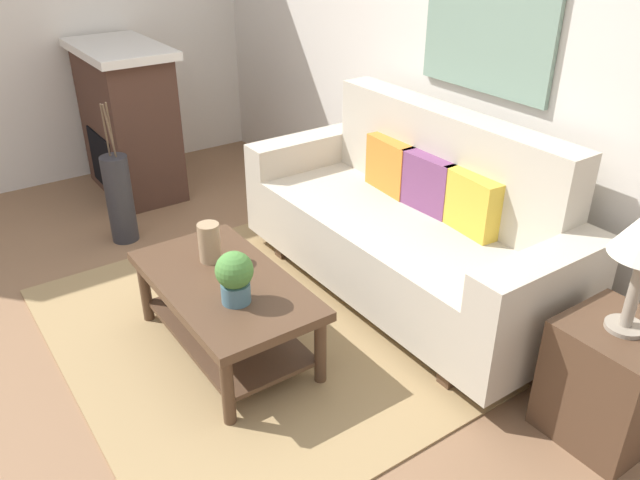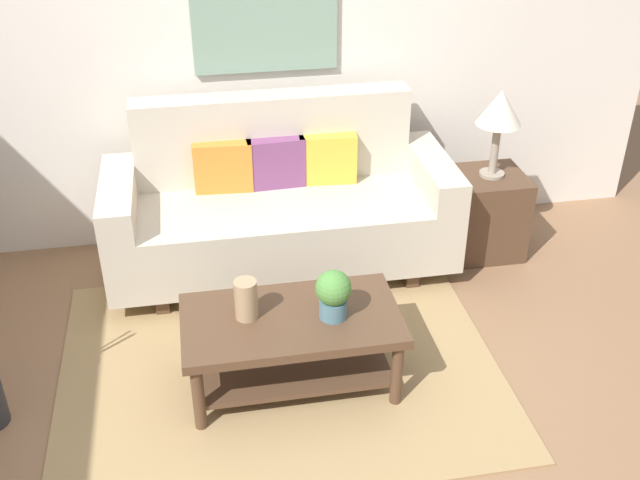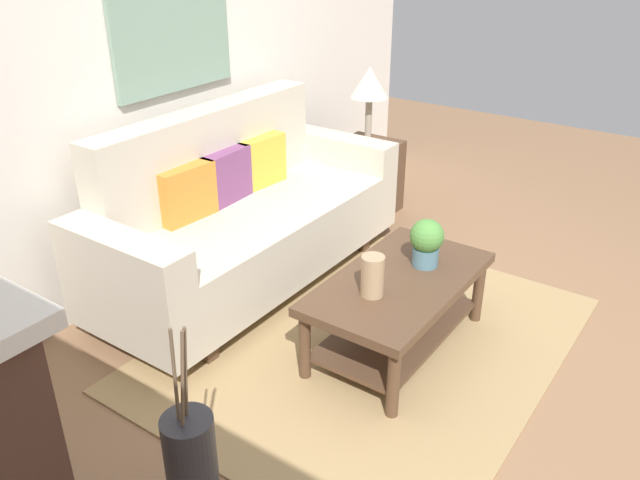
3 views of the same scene
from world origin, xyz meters
name	(u,v)px [view 1 (image 1 of 3)]	position (x,y,z in m)	size (l,w,h in m)	color
ground_plane	(162,368)	(0.00, 0.00, 0.00)	(9.60, 9.60, 0.00)	#8C6647
wall_back	(472,50)	(0.00, 2.04, 1.35)	(5.60, 0.10, 2.70)	silver
wall_left	(58,10)	(-2.85, 0.50, 1.35)	(0.10, 4.99, 2.70)	silver
area_rug	(248,334)	(0.00, 0.50, 0.01)	(2.33, 1.86, 0.01)	#A38456
couch	(409,228)	(0.15, 1.50, 0.43)	(2.14, 0.84, 1.08)	beige
throw_pillow_orange	(391,165)	(-0.18, 1.63, 0.68)	(0.36, 0.12, 0.32)	orange
throw_pillow_plum	(428,183)	(0.15, 1.63, 0.68)	(0.36, 0.12, 0.32)	#7A4270
throw_pillow_mustard	(471,203)	(0.48, 1.63, 0.68)	(0.36, 0.12, 0.32)	gold
coffee_table	(225,299)	(0.05, 0.36, 0.31)	(1.10, 0.60, 0.43)	#513826
tabletop_vase	(209,242)	(-0.16, 0.40, 0.54)	(0.12, 0.12, 0.21)	tan
potted_plant_tabletop	(235,276)	(0.26, 0.32, 0.57)	(0.18, 0.18, 0.26)	slate
side_table	(609,381)	(1.52, 1.45, 0.28)	(0.44, 0.44, 0.56)	#513826
fireplace	(128,120)	(-2.25, 0.73, 0.59)	(1.02, 0.58, 1.16)	#472D23
floor_vase	(120,199)	(-1.46, 0.34, 0.31)	(0.18, 0.18, 0.62)	#2D2D33
floor_vase_branch_a	(109,131)	(-1.44, 0.34, 0.80)	(0.01, 0.01, 0.36)	brown
floor_vase_branch_b	(111,129)	(-1.47, 0.36, 0.80)	(0.01, 0.01, 0.36)	brown
floor_vase_branch_c	(105,130)	(-1.47, 0.32, 0.80)	(0.01, 0.01, 0.36)	brown
framed_painting	(488,23)	(0.15, 1.97, 1.52)	(0.90, 0.03, 0.73)	gray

